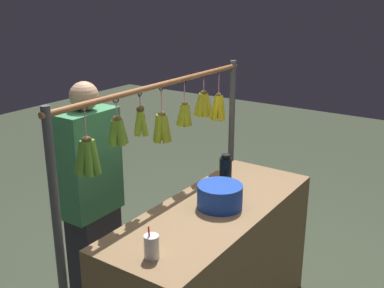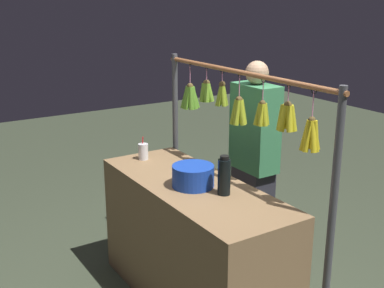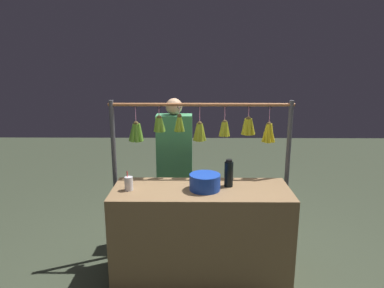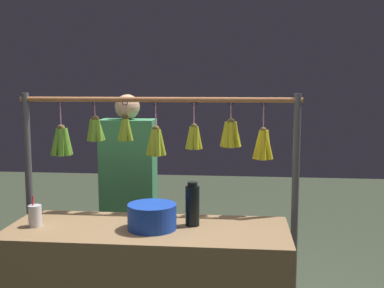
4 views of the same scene
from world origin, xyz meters
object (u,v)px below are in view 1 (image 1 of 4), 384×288
(water_bottle, at_px, (225,174))
(blue_bucket, at_px, (220,196))
(drink_cup, at_px, (152,247))
(vendor_person, at_px, (92,208))

(water_bottle, distance_m, blue_bucket, 0.24)
(water_bottle, bearing_deg, blue_bucket, 22.37)
(water_bottle, distance_m, drink_cup, 0.88)
(water_bottle, xyz_separation_m, drink_cup, (0.87, 0.11, -0.06))
(vendor_person, bearing_deg, water_bottle, 128.14)
(blue_bucket, bearing_deg, drink_cup, 1.57)
(blue_bucket, relative_size, vendor_person, 0.17)
(drink_cup, xyz_separation_m, vendor_person, (-0.35, -0.77, -0.15))
(blue_bucket, xyz_separation_m, drink_cup, (0.66, 0.02, -0.01))
(water_bottle, height_order, vendor_person, vendor_person)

